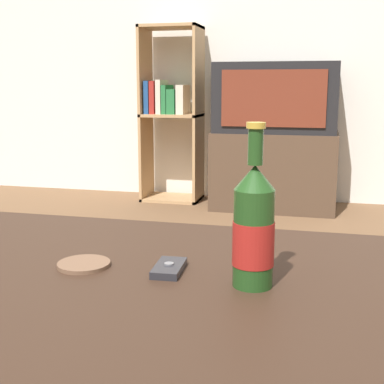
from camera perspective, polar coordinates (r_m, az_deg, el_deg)
back_wall at (r=3.95m, az=8.66°, el=18.13°), size 8.00×0.05×2.60m
coffee_table at (r=1.04m, az=-8.93°, el=-11.88°), size 1.26×0.78×0.48m
tv_stand at (r=3.66m, az=8.75°, el=2.31°), size 0.82×0.46×0.52m
television at (r=3.61m, az=8.98°, el=9.91°), size 0.79×0.45×0.45m
bookshelf at (r=3.85m, az=-2.35°, el=8.76°), size 0.41×0.30×1.23m
beer_bottle at (r=0.93m, az=6.59°, el=-3.86°), size 0.07×0.07×0.29m
cell_phone at (r=1.02m, az=-2.47°, el=-8.10°), size 0.06×0.10×0.02m
coaster at (r=1.07m, az=-11.46°, el=-7.57°), size 0.10×0.10×0.01m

